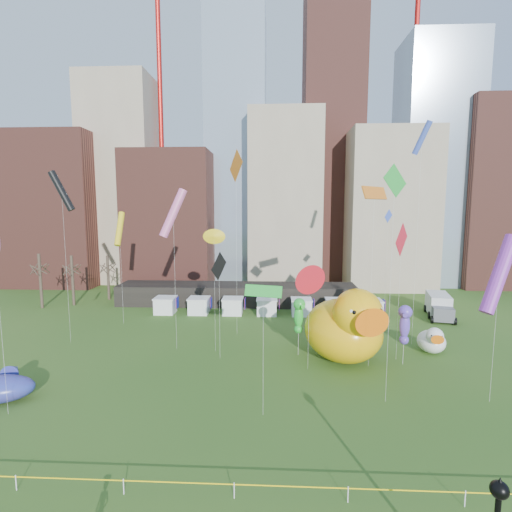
# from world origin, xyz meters

# --- Properties ---
(ground) EXTENTS (160.00, 160.00, 0.00)m
(ground) POSITION_xyz_m (0.00, 0.00, 0.00)
(ground) COLOR #28541A
(ground) RESTS_ON ground
(skyline) EXTENTS (101.00, 23.00, 68.00)m
(skyline) POSITION_xyz_m (2.25, 61.06, 21.44)
(skyline) COLOR brown
(skyline) RESTS_ON ground
(crane_left) EXTENTS (23.00, 1.00, 76.00)m
(crane_left) POSITION_xyz_m (-21.11, 64.00, 46.90)
(crane_left) COLOR red
(crane_left) RESTS_ON ground
(crane_right) EXTENTS (23.00, 1.00, 76.00)m
(crane_right) POSITION_xyz_m (30.89, 64.00, 46.90)
(crane_right) COLOR red
(crane_right) RESTS_ON ground
(pavilion) EXTENTS (38.00, 6.00, 3.20)m
(pavilion) POSITION_xyz_m (-4.00, 42.00, 1.60)
(pavilion) COLOR black
(pavilion) RESTS_ON ground
(vendor_tents) EXTENTS (33.24, 2.80, 2.40)m
(vendor_tents) POSITION_xyz_m (1.02, 36.00, 1.11)
(vendor_tents) COLOR white
(vendor_tents) RESTS_ON ground
(bare_trees) EXTENTS (8.44, 6.44, 8.50)m
(bare_trees) POSITION_xyz_m (-30.17, 40.54, 4.01)
(bare_trees) COLOR #382B21
(bare_trees) RESTS_ON ground
(caution_tape) EXTENTS (50.00, 0.06, 0.90)m
(caution_tape) POSITION_xyz_m (0.00, 0.00, 0.68)
(caution_tape) COLOR white
(caution_tape) RESTS_ON ground
(big_duck) EXTENTS (9.86, 11.29, 7.95)m
(big_duck) POSITION_xyz_m (9.21, 18.86, 3.65)
(big_duck) COLOR #FFB60D
(big_duck) RESTS_ON ground
(small_duck) EXTENTS (3.23, 4.10, 3.04)m
(small_duck) POSITION_xyz_m (18.91, 21.75, 1.40)
(small_duck) COLOR white
(small_duck) RESTS_ON ground
(seahorse_green) EXTENTS (1.59, 1.80, 6.16)m
(seahorse_green) POSITION_xyz_m (4.62, 20.41, 4.61)
(seahorse_green) COLOR silver
(seahorse_green) RESTS_ON ground
(seahorse_purple) EXTENTS (1.66, 1.88, 6.04)m
(seahorse_purple) POSITION_xyz_m (14.85, 18.42, 4.41)
(seahorse_purple) COLOR silver
(seahorse_purple) RESTS_ON ground
(box_truck) EXTENTS (4.37, 7.93, 3.19)m
(box_truck) POSITION_xyz_m (25.51, 35.96, 1.64)
(box_truck) COLOR silver
(box_truck) RESTS_ON ground
(kite_0) EXTENTS (1.99, 2.68, 13.97)m
(kite_0) POSITION_xyz_m (14.59, 19.80, 12.20)
(kite_0) COLOR silver
(kite_0) RESTS_ON ground
(kite_1) EXTENTS (3.16, 2.29, 17.52)m
(kite_1) POSITION_xyz_m (-8.67, 21.73, 14.87)
(kite_1) COLOR silver
(kite_1) RESTS_ON ground
(kite_2) EXTENTS (1.17, 2.64, 11.07)m
(kite_2) POSITION_xyz_m (-3.48, 19.13, 9.54)
(kite_2) COLOR silver
(kite_2) RESTS_ON ground
(kite_3) EXTENTS (2.13, 1.37, 18.68)m
(kite_3) POSITION_xyz_m (11.01, 10.90, 17.02)
(kite_3) COLOR silver
(kite_3) RESTS_ON ground
(kite_4) EXTENTS (0.78, 2.65, 14.98)m
(kite_4) POSITION_xyz_m (-18.19, 30.64, 12.71)
(kite_4) COLOR silver
(kite_4) RESTS_ON ground
(kite_5) EXTENTS (1.90, 1.89, 24.62)m
(kite_5) POSITION_xyz_m (17.71, 24.29, 22.81)
(kite_5) COLOR silver
(kite_5) RESTS_ON ground
(kite_6) EXTENTS (1.87, 3.29, 22.19)m
(kite_6) POSITION_xyz_m (-2.49, 26.91, 20.07)
(kite_6) COLOR silver
(kite_6) RESTS_ON ground
(kite_7) EXTENTS (3.68, 2.73, 13.44)m
(kite_7) POSITION_xyz_m (19.36, 11.33, 10.34)
(kite_7) COLOR silver
(kite_7) RESTS_ON ground
(kite_8) EXTENTS (2.24, 2.11, 10.13)m
(kite_8) POSITION_xyz_m (5.34, 16.98, 8.76)
(kite_8) COLOR silver
(kite_8) RESTS_ON ground
(kite_10) EXTENTS (2.72, 1.11, 19.51)m
(kite_10) POSITION_xyz_m (-21.32, 22.92, 17.26)
(kite_10) COLOR silver
(kite_10) RESTS_ON ground
(kite_11) EXTENTS (2.76, 1.06, 9.89)m
(kite_11) POSITION_xyz_m (1.28, 8.40, 9.42)
(kite_11) COLOR silver
(kite_11) RESTS_ON ground
(kite_12) EXTENTS (1.59, 0.27, 13.25)m
(kite_12) POSITION_xyz_m (-4.27, 21.15, 12.41)
(kite_12) COLOR silver
(kite_12) RESTS_ON ground
(kite_13) EXTENTS (1.20, 1.10, 15.28)m
(kite_13) POSITION_xyz_m (15.51, 27.73, 13.83)
(kite_13) COLOR silver
(kite_13) RESTS_ON ground
(kite_14) EXTENTS (3.07, 3.22, 17.40)m
(kite_14) POSITION_xyz_m (11.31, 17.86, 16.74)
(kite_14) COLOR silver
(kite_14) RESTS_ON ground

